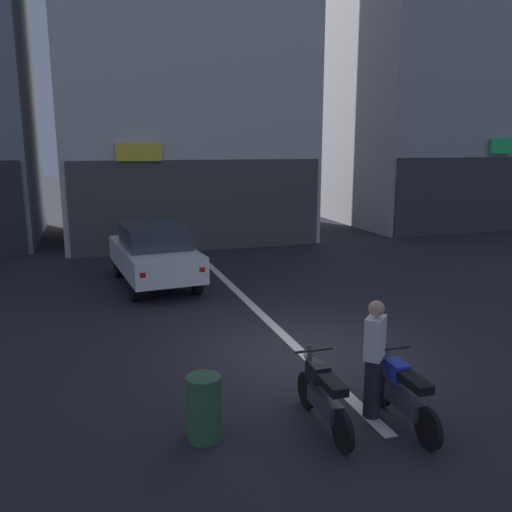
{
  "coord_description": "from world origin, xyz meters",
  "views": [
    {
      "loc": [
        -3.55,
        -8.28,
        3.68
      ],
      "look_at": [
        -0.22,
        2.0,
        1.4
      ],
      "focal_mm": 36.77,
      "sensor_mm": 36.0,
      "label": 1
    }
  ],
  "objects_px": {
    "car_white_crossing_near": "(154,253)",
    "motorcycle_blue_row_left_mid": "(403,393)",
    "person_by_motorcycles": "(374,358)",
    "trash_bin": "(204,408)",
    "motorcycle_black_row_leftmost": "(323,395)"
  },
  "relations": [
    {
      "from": "motorcycle_black_row_leftmost",
      "to": "person_by_motorcycles",
      "type": "bearing_deg",
      "value": 3.13
    },
    {
      "from": "motorcycle_blue_row_left_mid",
      "to": "trash_bin",
      "type": "distance_m",
      "value": 2.64
    },
    {
      "from": "car_white_crossing_near",
      "to": "motorcycle_black_row_leftmost",
      "type": "distance_m",
      "value": 8.12
    },
    {
      "from": "trash_bin",
      "to": "motorcycle_blue_row_left_mid",
      "type": "bearing_deg",
      "value": -10.41
    },
    {
      "from": "motorcycle_black_row_leftmost",
      "to": "trash_bin",
      "type": "relative_size",
      "value": 1.97
    },
    {
      "from": "trash_bin",
      "to": "car_white_crossing_near",
      "type": "bearing_deg",
      "value": 87.26
    },
    {
      "from": "motorcycle_blue_row_left_mid",
      "to": "person_by_motorcycles",
      "type": "height_order",
      "value": "person_by_motorcycles"
    },
    {
      "from": "car_white_crossing_near",
      "to": "trash_bin",
      "type": "xyz_separation_m",
      "value": [
        -0.37,
        -7.81,
        -0.46
      ]
    },
    {
      "from": "motorcycle_black_row_leftmost",
      "to": "motorcycle_blue_row_left_mid",
      "type": "distance_m",
      "value": 1.07
    },
    {
      "from": "person_by_motorcycles",
      "to": "trash_bin",
      "type": "xyz_separation_m",
      "value": [
        -2.33,
        0.16,
        -0.43
      ]
    },
    {
      "from": "motorcycle_black_row_leftmost",
      "to": "person_by_motorcycles",
      "type": "distance_m",
      "value": 0.86
    },
    {
      "from": "car_white_crossing_near",
      "to": "motorcycle_black_row_leftmost",
      "type": "bearing_deg",
      "value": -81.58
    },
    {
      "from": "motorcycle_blue_row_left_mid",
      "to": "trash_bin",
      "type": "xyz_separation_m",
      "value": [
        -2.6,
        0.48,
        -0.03
      ]
    },
    {
      "from": "motorcycle_black_row_leftmost",
      "to": "car_white_crossing_near",
      "type": "bearing_deg",
      "value": 98.42
    },
    {
      "from": "car_white_crossing_near",
      "to": "motorcycle_blue_row_left_mid",
      "type": "relative_size",
      "value": 2.54
    }
  ]
}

